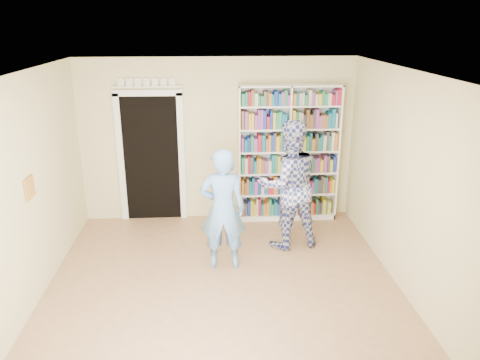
{
  "coord_description": "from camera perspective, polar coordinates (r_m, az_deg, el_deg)",
  "views": [
    {
      "loc": [
        -0.13,
        -5.04,
        3.25
      ],
      "look_at": [
        0.27,
        0.9,
        1.2
      ],
      "focal_mm": 35.0,
      "sensor_mm": 36.0,
      "label": 1
    }
  ],
  "objects": [
    {
      "name": "bookshelf",
      "position": [
        7.79,
        5.89,
        3.26
      ],
      "size": [
        1.66,
        0.31,
        2.28
      ],
      "rotation": [
        0.0,
        0.0,
        -0.3
      ],
      "color": "white",
      "rests_on": "floor"
    },
    {
      "name": "wall_left",
      "position": [
        5.79,
        -25.06,
        -2.02
      ],
      "size": [
        0.0,
        5.0,
        5.0
      ],
      "primitive_type": "plane",
      "rotation": [
        1.57,
        0.0,
        1.57
      ],
      "color": "beige",
      "rests_on": "floor"
    },
    {
      "name": "wall_right",
      "position": [
        5.89,
        20.27,
        -1.04
      ],
      "size": [
        0.0,
        5.0,
        5.0
      ],
      "primitive_type": "plane",
      "rotation": [
        1.57,
        0.0,
        -1.57
      ],
      "color": "beige",
      "rests_on": "floor"
    },
    {
      "name": "man_blue",
      "position": [
        6.25,
        -2.11,
        -3.63
      ],
      "size": [
        0.63,
        0.43,
        1.69
      ],
      "primitive_type": "imported",
      "rotation": [
        0.0,
        0.0,
        3.11
      ],
      "color": "#639ADD",
      "rests_on": "floor"
    },
    {
      "name": "ceiling",
      "position": [
        5.07,
        -2.37,
        12.77
      ],
      "size": [
        5.0,
        5.0,
        0.0
      ],
      "primitive_type": "plane",
      "rotation": [
        3.14,
        0.0,
        0.0
      ],
      "color": "white",
      "rests_on": "wall_back"
    },
    {
      "name": "doorway",
      "position": [
        7.86,
        -10.79,
        3.39
      ],
      "size": [
        1.1,
        0.08,
        2.43
      ],
      "color": "black",
      "rests_on": "floor"
    },
    {
      "name": "wall_art",
      "position": [
        5.94,
        -24.29,
        -0.88
      ],
      "size": [
        0.03,
        0.25,
        0.25
      ],
      "primitive_type": "cube",
      "color": "brown",
      "rests_on": "wall_left"
    },
    {
      "name": "wall_back",
      "position": [
        7.78,
        -2.75,
        4.84
      ],
      "size": [
        4.5,
        0.0,
        4.5
      ],
      "primitive_type": "plane",
      "rotation": [
        1.57,
        0.0,
        0.0
      ],
      "color": "beige",
      "rests_on": "floor"
    },
    {
      "name": "paper_sheet",
      "position": [
        6.72,
        7.29,
        -1.48
      ],
      "size": [
        0.19,
        0.05,
        0.27
      ],
      "primitive_type": "cube",
      "rotation": [
        0.0,
        0.0,
        0.2
      ],
      "color": "white",
      "rests_on": "man_plaid"
    },
    {
      "name": "floor",
      "position": [
        6.0,
        -2.01,
        -13.81
      ],
      "size": [
        5.0,
        5.0,
        0.0
      ],
      "primitive_type": "plane",
      "color": "#916546",
      "rests_on": "ground"
    },
    {
      "name": "man_plaid",
      "position": [
        6.85,
        5.96,
        -0.6
      ],
      "size": [
        1.06,
        0.9,
        1.93
      ],
      "primitive_type": "imported",
      "rotation": [
        0.0,
        0.0,
        3.34
      ],
      "color": "navy",
      "rests_on": "floor"
    }
  ]
}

